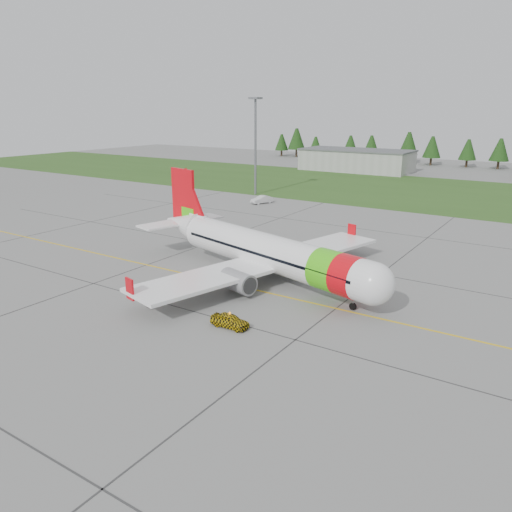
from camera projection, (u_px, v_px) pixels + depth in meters
The scene contains 9 objects.
ground at pixel (201, 314), 46.23m from camera, with size 320.00×320.00×0.00m, color gray.
aircraft at pixel (266, 252), 54.84m from camera, with size 35.04×32.98×10.81m.
follow_me_car at pixel (230, 308), 42.90m from camera, with size 1.43×1.21×3.56m, color yellow.
service_van at pixel (262, 192), 98.62m from camera, with size 1.63×1.54×4.68m, color silver.
grass_strip at pixel (433, 192), 111.96m from camera, with size 320.00×50.00×0.03m, color #30561E.
taxi_guideline at pixel (249, 288), 52.64m from camera, with size 120.00×0.25×0.02m, color gold.
hangar_west at pixel (356, 161), 149.30m from camera, with size 32.00×14.00×6.00m, color #A8A8A3.
floodlight_mast at pixel (255, 148), 106.66m from camera, with size 0.50×0.50×20.00m, color slate.
treeline at pixel (482, 152), 155.43m from camera, with size 160.00×8.00×10.00m, color #1C3F14, non-canonical shape.
Camera 1 is at (27.71, -32.98, 18.35)m, focal length 35.00 mm.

